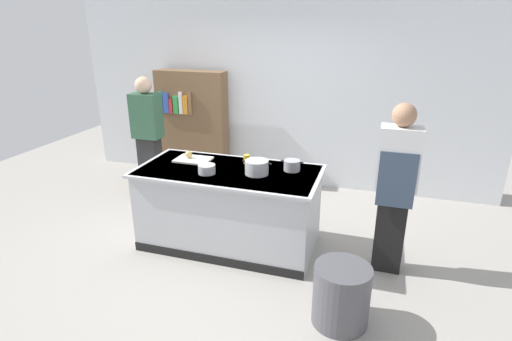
% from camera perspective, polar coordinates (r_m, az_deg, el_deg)
% --- Properties ---
extents(ground_plane, '(10.00, 10.00, 0.00)m').
position_cam_1_polar(ground_plane, '(4.77, -3.65, -10.10)').
color(ground_plane, '#9E9991').
extents(back_wall, '(6.40, 0.12, 3.00)m').
position_cam_1_polar(back_wall, '(6.18, 3.15, 11.85)').
color(back_wall, silver).
rests_on(back_wall, ground_plane).
extents(counter_island, '(1.98, 0.98, 0.90)m').
position_cam_1_polar(counter_island, '(4.55, -3.78, -5.06)').
color(counter_island, '#B7BABF').
rests_on(counter_island, ground_plane).
extents(cutting_board, '(0.40, 0.28, 0.02)m').
position_cam_1_polar(cutting_board, '(4.72, -8.79, 1.53)').
color(cutting_board, silver).
rests_on(cutting_board, counter_island).
extents(onion, '(0.08, 0.08, 0.08)m').
position_cam_1_polar(onion, '(4.74, -9.43, 2.24)').
color(onion, tan).
rests_on(onion, cutting_board).
extents(stock_pot, '(0.31, 0.25, 0.15)m').
position_cam_1_polar(stock_pot, '(4.23, 0.11, 0.46)').
color(stock_pot, '#B7BABF').
rests_on(stock_pot, counter_island).
extents(sauce_pan, '(0.24, 0.18, 0.12)m').
position_cam_1_polar(sauce_pan, '(4.35, 5.06, 0.73)').
color(sauce_pan, '#99999E').
rests_on(sauce_pan, counter_island).
extents(mixing_bowl, '(0.18, 0.18, 0.10)m').
position_cam_1_polar(mixing_bowl, '(4.29, -6.91, 0.20)').
color(mixing_bowl, '#B7BABF').
rests_on(mixing_bowl, counter_island).
extents(juice_cup, '(0.07, 0.07, 0.10)m').
position_cam_1_polar(juice_cup, '(4.56, -1.32, 1.61)').
color(juice_cup, yellow).
rests_on(juice_cup, counter_island).
extents(trash_bin, '(0.47, 0.47, 0.53)m').
position_cam_1_polar(trash_bin, '(3.61, 11.84, -16.68)').
color(trash_bin, '#4C4C51').
rests_on(trash_bin, ground_plane).
extents(person_chef, '(0.38, 0.25, 1.72)m').
position_cam_1_polar(person_chef, '(4.13, 18.92, -2.10)').
color(person_chef, black).
rests_on(person_chef, ground_plane).
extents(person_guest, '(0.38, 0.24, 1.72)m').
position_cam_1_polar(person_guest, '(5.78, -14.87, 4.61)').
color(person_guest, '#282828').
rests_on(person_guest, ground_plane).
extents(bookshelf, '(1.10, 0.31, 1.70)m').
position_cam_1_polar(bookshelf, '(6.47, -8.86, 6.19)').
color(bookshelf, brown).
rests_on(bookshelf, ground_plane).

